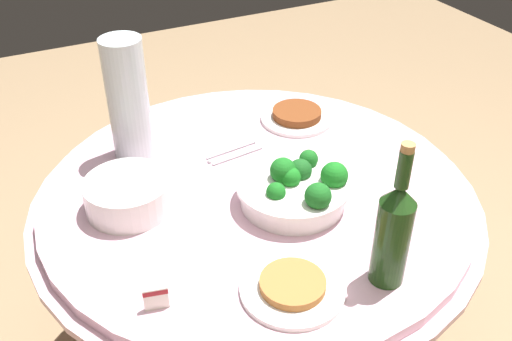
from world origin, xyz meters
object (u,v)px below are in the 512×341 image
(food_plate_peanuts, at_px, (292,287))
(food_plate_stir_fry, at_px, (297,116))
(plate_stack, at_px, (128,195))
(wine_bottle, at_px, (393,231))
(serving_tongs, at_px, (232,154))
(decorative_fruit_vase, at_px, (129,107))
(broccoli_bowl, at_px, (296,188))
(label_placard_front, at_px, (156,297))

(food_plate_peanuts, xyz_separation_m, food_plate_stir_fry, (-0.36, -0.62, 0.00))
(food_plate_peanuts, relative_size, food_plate_stir_fry, 1.00)
(plate_stack, distance_m, wine_bottle, 0.64)
(plate_stack, relative_size, food_plate_peanuts, 0.95)
(serving_tongs, bearing_deg, decorative_fruit_vase, -27.38)
(broccoli_bowl, xyz_separation_m, food_plate_peanuts, (0.15, 0.26, -0.03))
(wine_bottle, bearing_deg, decorative_fruit_vase, -64.50)
(food_plate_stir_fry, bearing_deg, decorative_fruit_vase, -3.94)
(decorative_fruit_vase, xyz_separation_m, serving_tongs, (-0.24, 0.12, -0.14))
(wine_bottle, xyz_separation_m, serving_tongs, (0.09, -0.58, -0.12))
(broccoli_bowl, distance_m, label_placard_front, 0.46)
(broccoli_bowl, bearing_deg, food_plate_stir_fry, -119.95)
(food_plate_peanuts, relative_size, label_placard_front, 4.00)
(serving_tongs, height_order, food_plate_peanuts, food_plate_peanuts)
(broccoli_bowl, distance_m, plate_stack, 0.41)
(food_plate_peanuts, bearing_deg, food_plate_stir_fry, -120.20)
(decorative_fruit_vase, distance_m, label_placard_front, 0.60)
(serving_tongs, distance_m, food_plate_stir_fry, 0.27)
(broccoli_bowl, xyz_separation_m, food_plate_stir_fry, (-0.21, -0.36, -0.03))
(plate_stack, bearing_deg, food_plate_peanuts, 118.09)
(wine_bottle, height_order, decorative_fruit_vase, decorative_fruit_vase)
(food_plate_peanuts, bearing_deg, plate_stack, -61.91)
(decorative_fruit_vase, bearing_deg, wine_bottle, 115.50)
(decorative_fruit_vase, bearing_deg, food_plate_stir_fry, 176.06)
(wine_bottle, distance_m, label_placard_front, 0.49)
(serving_tongs, relative_size, food_plate_stir_fry, 0.76)
(broccoli_bowl, bearing_deg, plate_stack, -23.10)
(wine_bottle, relative_size, food_plate_peanuts, 1.53)
(decorative_fruit_vase, xyz_separation_m, food_plate_stir_fry, (-0.50, 0.03, -0.13))
(broccoli_bowl, distance_m, serving_tongs, 0.28)
(serving_tongs, bearing_deg, label_placard_front, 50.60)
(decorative_fruit_vase, distance_m, food_plate_peanuts, 0.68)
(plate_stack, relative_size, label_placard_front, 3.82)
(food_plate_stir_fry, distance_m, label_placard_front, 0.82)
(wine_bottle, height_order, label_placard_front, wine_bottle)
(broccoli_bowl, relative_size, wine_bottle, 0.83)
(plate_stack, height_order, serving_tongs, plate_stack)
(plate_stack, xyz_separation_m, food_plate_peanuts, (-0.22, 0.42, -0.03))
(wine_bottle, xyz_separation_m, food_plate_peanuts, (0.20, -0.05, -0.12))
(decorative_fruit_vase, height_order, label_placard_front, decorative_fruit_vase)
(plate_stack, xyz_separation_m, decorative_fruit_vase, (-0.08, -0.23, 0.11))
(wine_bottle, xyz_separation_m, decorative_fruit_vase, (0.34, -0.71, 0.02))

